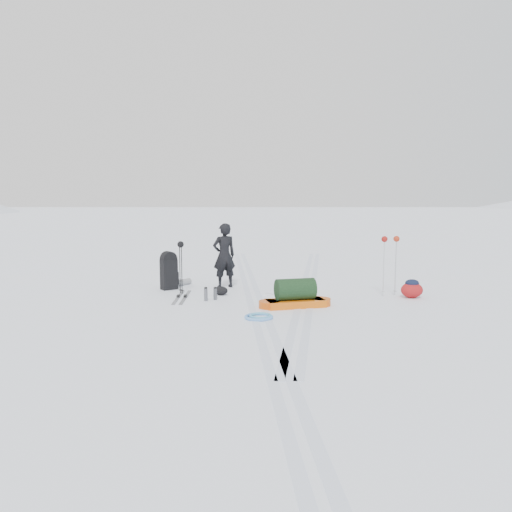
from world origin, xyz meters
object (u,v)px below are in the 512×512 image
(ski_poles_black, at_px, (181,251))
(expedition_rucksack, at_px, (171,271))
(skier, at_px, (224,256))
(pulk_sled, at_px, (295,296))

(ski_poles_black, bearing_deg, expedition_rucksack, 111.83)
(expedition_rucksack, bearing_deg, skier, -25.66)
(skier, height_order, pulk_sled, skier)
(expedition_rucksack, relative_size, ski_poles_black, 0.81)
(skier, height_order, expedition_rucksack, skier)
(skier, distance_m, expedition_rucksack, 1.38)
(skier, relative_size, pulk_sled, 1.01)
(skier, bearing_deg, pulk_sled, 101.50)
(pulk_sled, distance_m, ski_poles_black, 3.02)
(skier, distance_m, ski_poles_black, 1.30)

